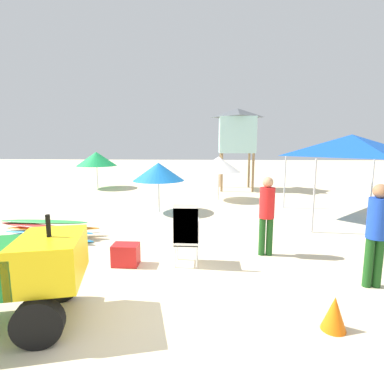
% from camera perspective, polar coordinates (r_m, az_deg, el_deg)
% --- Properties ---
extents(ground, '(80.00, 80.00, 0.00)m').
position_cam_1_polar(ground, '(4.80, -4.39, -21.12)').
color(ground, beige).
extents(stacked_plastic_chairs, '(0.48, 0.48, 1.29)m').
position_cam_1_polar(stacked_plastic_chairs, '(5.97, -1.11, -7.12)').
color(stacked_plastic_chairs, white).
rests_on(stacked_plastic_chairs, ground).
extents(surfboard_pile, '(2.76, 1.04, 0.48)m').
position_cam_1_polar(surfboard_pile, '(8.53, -25.45, -6.52)').
color(surfboard_pile, '#268CCC').
rests_on(surfboard_pile, ground).
extents(lifeguard_near_left, '(0.32, 0.32, 1.77)m').
position_cam_1_polar(lifeguard_near_left, '(5.89, 31.55, -5.92)').
color(lifeguard_near_left, '#194C19').
rests_on(lifeguard_near_left, ground).
extents(lifeguard_near_center, '(0.32, 0.32, 1.72)m').
position_cam_1_polar(lifeguard_near_center, '(6.67, 13.96, -3.45)').
color(lifeguard_near_center, '#194C19').
rests_on(lifeguard_near_center, ground).
extents(popup_canopy, '(3.24, 3.24, 2.69)m').
position_cam_1_polar(popup_canopy, '(10.73, 27.89, 7.80)').
color(popup_canopy, '#B2B2B7').
rests_on(popup_canopy, ground).
extents(lifeguard_tower, '(1.98, 1.98, 4.18)m').
position_cam_1_polar(lifeguard_tower, '(16.00, 8.48, 11.42)').
color(lifeguard_tower, olive).
rests_on(lifeguard_tower, ground).
extents(beach_umbrella_left, '(1.86, 1.86, 1.87)m').
position_cam_1_polar(beach_umbrella_left, '(12.86, 5.07, 5.25)').
color(beach_umbrella_left, beige).
rests_on(beach_umbrella_left, ground).
extents(beach_umbrella_mid, '(2.14, 2.14, 1.96)m').
position_cam_1_polar(beach_umbrella_mid, '(17.07, -17.62, 5.99)').
color(beach_umbrella_mid, beige).
rests_on(beach_umbrella_mid, ground).
extents(beach_umbrella_far, '(1.80, 1.80, 1.76)m').
position_cam_1_polar(beach_umbrella_far, '(10.58, -6.36, 3.85)').
color(beach_umbrella_far, beige).
rests_on(beach_umbrella_far, ground).
extents(traffic_cone_near, '(0.32, 0.32, 0.46)m').
position_cam_1_polar(traffic_cone_near, '(4.62, 25.32, -20.03)').
color(traffic_cone_near, orange).
rests_on(traffic_cone_near, ground).
extents(cooler_box, '(0.51, 0.37, 0.43)m').
position_cam_1_polar(cooler_box, '(6.31, -12.41, -11.48)').
color(cooler_box, red).
rests_on(cooler_box, ground).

